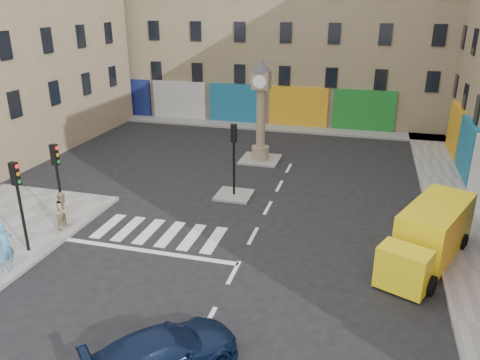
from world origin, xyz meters
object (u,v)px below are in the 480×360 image
at_px(pedestrian_tan, 64,210).
at_px(pedestrian_blue, 5,247).
at_px(traffic_light_island, 234,148).
at_px(clock_pillar, 261,105).
at_px(yellow_van, 429,235).
at_px(traffic_light_left_near, 18,193).
at_px(traffic_light_left_far, 57,172).
at_px(navy_sedan, 164,352).

bearing_deg(pedestrian_tan, pedestrian_blue, -175.00).
xyz_separation_m(traffic_light_island, clock_pillar, (0.00, 6.00, 0.96)).
height_order(traffic_light_island, yellow_van, traffic_light_island).
bearing_deg(pedestrian_tan, traffic_light_left_near, 177.52).
relative_size(traffic_light_left_far, pedestrian_blue, 1.97).
height_order(traffic_light_island, pedestrian_blue, traffic_light_island).
distance_m(traffic_light_island, pedestrian_tan, 8.44).
bearing_deg(pedestrian_blue, traffic_light_island, -25.40).
height_order(traffic_light_left_near, navy_sedan, traffic_light_left_near).
xyz_separation_m(traffic_light_left_far, clock_pillar, (6.30, 11.40, 0.93)).
relative_size(traffic_light_left_near, traffic_light_left_far, 1.00).
relative_size(traffic_light_left_near, pedestrian_tan, 2.23).
bearing_deg(navy_sedan, pedestrian_blue, 21.97).
distance_m(traffic_light_left_near, navy_sedan, 9.21).
xyz_separation_m(traffic_light_left_near, clock_pillar, (6.30, 13.80, 0.93)).
height_order(clock_pillar, pedestrian_blue, clock_pillar).
height_order(traffic_light_left_near, pedestrian_blue, traffic_light_left_near).
xyz_separation_m(navy_sedan, pedestrian_tan, (-7.58, 6.54, 0.37)).
distance_m(traffic_light_left_far, clock_pillar, 13.05).
relative_size(traffic_light_island, clock_pillar, 0.61).
height_order(navy_sedan, pedestrian_blue, pedestrian_blue).
bearing_deg(traffic_light_left_near, yellow_van, 13.58).
height_order(traffic_light_left_far, yellow_van, traffic_light_left_far).
height_order(traffic_light_island, pedestrian_tan, traffic_light_island).
bearing_deg(traffic_light_left_far, clock_pillar, 61.06).
distance_m(traffic_light_left_far, yellow_van, 15.41).
bearing_deg(navy_sedan, pedestrian_tan, 2.79).
xyz_separation_m(clock_pillar, navy_sedan, (1.53, -18.20, -2.94)).
bearing_deg(navy_sedan, traffic_light_left_near, 14.25).
distance_m(traffic_light_left_near, traffic_light_left_far, 2.40).
bearing_deg(yellow_van, navy_sedan, -109.17).
distance_m(clock_pillar, pedestrian_tan, 13.38).
relative_size(traffic_light_left_far, navy_sedan, 0.88).
xyz_separation_m(traffic_light_island, yellow_van, (8.98, -4.11, -1.53)).
relative_size(traffic_light_left_far, yellow_van, 0.61).
xyz_separation_m(traffic_light_left_near, pedestrian_blue, (0.30, -1.42, -1.53)).
bearing_deg(traffic_light_left_far, navy_sedan, -40.98).
bearing_deg(traffic_light_island, pedestrian_tan, -136.91).
relative_size(clock_pillar, navy_sedan, 1.45).
xyz_separation_m(navy_sedan, yellow_van, (7.44, 8.09, 0.45)).
bearing_deg(navy_sedan, traffic_light_left_far, 2.61).
xyz_separation_m(clock_pillar, yellow_van, (8.98, -10.11, -2.48)).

